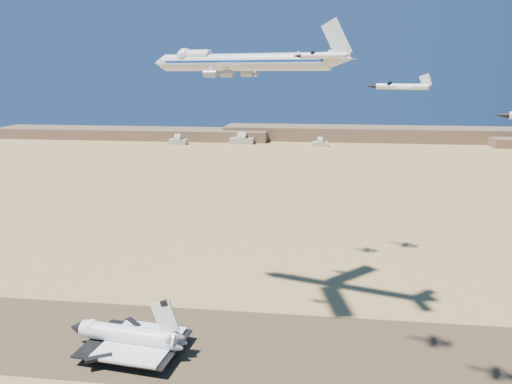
# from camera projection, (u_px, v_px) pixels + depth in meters

# --- Properties ---
(ground) EXTENTS (1200.00, 1200.00, 0.00)m
(ground) POSITION_uv_depth(u_px,v_px,m) (198.00, 344.00, 168.01)
(ground) COLOR #A8844A
(ground) RESTS_ON ground
(runway) EXTENTS (600.00, 50.00, 0.06)m
(runway) POSITION_uv_depth(u_px,v_px,m) (198.00, 344.00, 168.01)
(runway) COLOR brown
(runway) RESTS_ON ground
(ridgeline) EXTENTS (960.00, 90.00, 18.00)m
(ridgeline) POSITION_uv_depth(u_px,v_px,m) (339.00, 135.00, 667.02)
(ridgeline) COLOR brown
(ridgeline) RESTS_ON ground
(hangars) EXTENTS (200.50, 29.50, 30.00)m
(hangars) POSITION_uv_depth(u_px,v_px,m) (238.00, 141.00, 636.34)
(hangars) COLOR beige
(hangars) RESTS_ON ground
(shuttle) EXTENTS (40.93, 28.20, 20.10)m
(shuttle) POSITION_uv_depth(u_px,v_px,m) (128.00, 337.00, 162.19)
(shuttle) COLOR white
(shuttle) RESTS_ON runway
(carrier_747) EXTENTS (74.78, 55.88, 18.69)m
(carrier_747) POSITION_uv_depth(u_px,v_px,m) (237.00, 62.00, 175.11)
(carrier_747) COLOR silver
(crew_a) EXTENTS (0.46, 0.63, 1.59)m
(crew_a) POSITION_uv_depth(u_px,v_px,m) (132.00, 366.00, 154.13)
(crew_a) COLOR #EF5A0E
(crew_a) RESTS_ON runway
(crew_b) EXTENTS (1.02, 0.99, 1.86)m
(crew_b) POSITION_uv_depth(u_px,v_px,m) (133.00, 366.00, 153.48)
(crew_b) COLOR #EF5A0E
(crew_b) RESTS_ON runway
(crew_c) EXTENTS (1.13, 0.81, 1.74)m
(crew_c) POSITION_uv_depth(u_px,v_px,m) (138.00, 368.00, 152.82)
(crew_c) COLOR #EF5A0E
(crew_c) RESTS_ON runway
(chase_jet_a) EXTENTS (15.09, 8.74, 3.84)m
(chase_jet_a) POSITION_uv_depth(u_px,v_px,m) (323.00, 55.00, 130.24)
(chase_jet_a) COLOR silver
(chase_jet_b) EXTENTS (14.58, 8.59, 3.74)m
(chase_jet_b) POSITION_uv_depth(u_px,v_px,m) (401.00, 86.00, 115.49)
(chase_jet_b) COLOR silver
(chase_jet_d) EXTENTS (14.11, 8.11, 3.58)m
(chase_jet_d) POSITION_uv_depth(u_px,v_px,m) (286.00, 58.00, 217.05)
(chase_jet_d) COLOR silver
(chase_jet_e) EXTENTS (16.08, 9.51, 4.13)m
(chase_jet_e) POSITION_uv_depth(u_px,v_px,m) (334.00, 56.00, 224.57)
(chase_jet_e) COLOR silver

